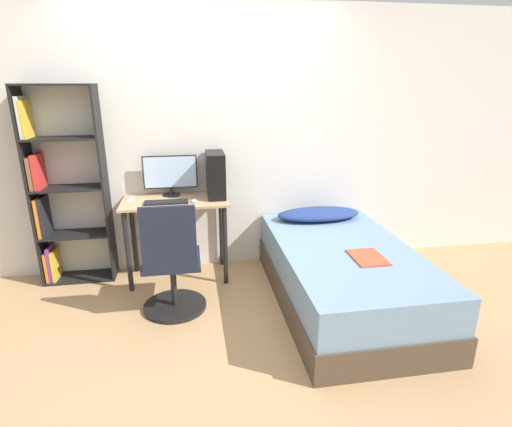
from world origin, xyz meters
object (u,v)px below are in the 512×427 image
bed (343,275)px  keyboard (166,202)px  office_chair (172,271)px  pc_tower (216,175)px  bookshelf (59,193)px  monitor (170,174)px

bed → keyboard: 1.66m
office_chair → bed: office_chair is taller
office_chair → bed: bearing=-2.9°
bed → pc_tower: 1.45m
bookshelf → bed: bookshelf is taller
office_chair → bed: size_ratio=0.49×
bookshelf → bed: size_ratio=0.93×
bookshelf → office_chair: 1.34m
bed → bookshelf: bearing=161.0°
bed → monitor: (-1.41, 0.86, 0.73)m
pc_tower → office_chair: bearing=-121.0°
bed → pc_tower: pc_tower is taller
monitor → keyboard: 0.33m
bed → monitor: 1.81m
office_chair → pc_tower: bearing=59.0°
bookshelf → office_chair: bookshelf is taller
keyboard → bed: bearing=-22.5°
bookshelf → office_chair: bearing=-37.3°
monitor → keyboard: monitor is taller
office_chair → pc_tower: 1.01m
office_chair → monitor: (-0.00, 0.79, 0.62)m
monitor → keyboard: size_ratio=1.30×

